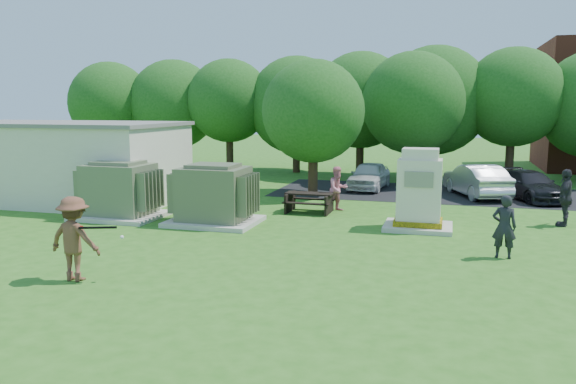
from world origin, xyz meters
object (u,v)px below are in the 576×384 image
(generator_cabinet, at_px, (419,194))
(car_silver_a, at_px, (476,180))
(person_walking_right, at_px, (565,198))
(transformer_left, at_px, (120,191))
(person_by_generator, at_px, (504,227))
(person_at_picnic, at_px, (338,189))
(picnic_table, at_px, (309,200))
(car_dark, at_px, (529,185))
(car_white, at_px, (369,176))
(batter, at_px, (74,239))
(transformer_right, at_px, (214,196))

(generator_cabinet, relative_size, car_silver_a, 0.61)
(person_walking_right, bearing_deg, transformer_left, -62.25)
(person_by_generator, relative_size, person_at_picnic, 0.99)
(picnic_table, xyz_separation_m, person_at_picnic, (0.98, 0.60, 0.39))
(person_at_picnic, distance_m, car_silver_a, 7.36)
(picnic_table, bearing_deg, person_by_generator, -36.18)
(person_at_picnic, distance_m, car_dark, 8.95)
(transformer_left, height_order, person_at_picnic, transformer_left)
(picnic_table, distance_m, person_walking_right, 8.89)
(transformer_left, distance_m, car_white, 12.23)
(transformer_left, distance_m, picnic_table, 7.00)
(generator_cabinet, bearing_deg, person_walking_right, 21.49)
(batter, bearing_deg, person_by_generator, -152.10)
(generator_cabinet, height_order, batter, generator_cabinet)
(person_walking_right, relative_size, car_dark, 0.46)
(car_dark, bearing_deg, car_white, 147.67)
(batter, relative_size, car_dark, 0.47)
(transformer_right, xyz_separation_m, person_walking_right, (11.54, 2.94, 0.00))
(transformer_left, xyz_separation_m, car_silver_a, (12.61, 8.61, -0.25))
(car_white, xyz_separation_m, car_silver_a, (4.91, -0.89, 0.06))
(car_white, bearing_deg, picnic_table, -96.69)
(transformer_right, xyz_separation_m, car_silver_a, (8.91, 8.61, -0.25))
(batter, relative_size, person_at_picnic, 1.15)
(generator_cabinet, xyz_separation_m, car_dark, (4.27, 7.33, -0.55))
(transformer_right, distance_m, person_walking_right, 11.91)
(car_silver_a, height_order, car_dark, car_silver_a)
(batter, height_order, person_at_picnic, batter)
(car_silver_a, distance_m, car_dark, 2.20)
(car_dark, bearing_deg, picnic_table, -170.29)
(batter, xyz_separation_m, person_at_picnic, (4.21, 10.21, -0.13))
(person_walking_right, bearing_deg, person_by_generator, -8.71)
(person_at_picnic, bearing_deg, generator_cabinet, -80.94)
(transformer_left, distance_m, transformer_right, 3.70)
(generator_cabinet, distance_m, car_silver_a, 7.82)
(person_walking_right, bearing_deg, picnic_table, -72.67)
(person_by_generator, relative_size, person_walking_right, 0.88)
(transformer_left, height_order, picnic_table, transformer_left)
(picnic_table, bearing_deg, person_at_picnic, 31.55)
(person_by_generator, bearing_deg, transformer_right, -8.81)
(car_white, bearing_deg, car_dark, -4.00)
(picnic_table, height_order, person_at_picnic, person_at_picnic)
(person_at_picnic, height_order, car_dark, person_at_picnic)
(person_walking_right, distance_m, car_silver_a, 6.26)
(person_by_generator, xyz_separation_m, car_dark, (1.89, 10.34, -0.25))
(transformer_left, bearing_deg, batter, -65.05)
(batter, distance_m, person_walking_right, 15.50)
(picnic_table, xyz_separation_m, person_walking_right, (8.87, 0.08, 0.50))
(car_white, bearing_deg, generator_cabinet, -66.77)
(picnic_table, xyz_separation_m, batter, (-3.23, -9.61, 0.52))
(transformer_right, distance_m, person_at_picnic, 5.03)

